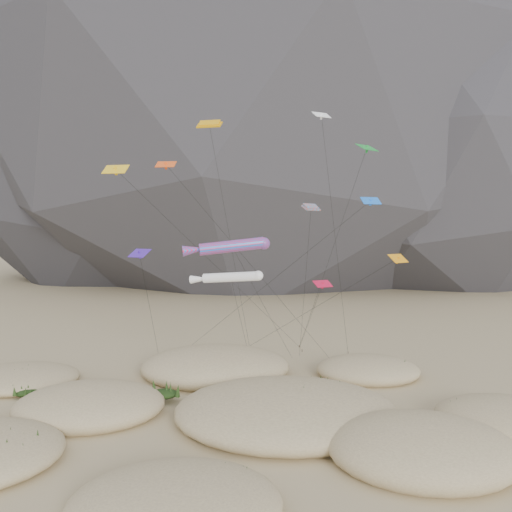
{
  "coord_description": "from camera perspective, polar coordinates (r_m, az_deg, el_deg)",
  "views": [
    {
      "loc": [
        -0.32,
        -35.65,
        14.9
      ],
      "look_at": [
        0.6,
        12.0,
        12.47
      ],
      "focal_mm": 35.0,
      "sensor_mm": 36.0,
      "label": 1
    }
  ],
  "objects": [
    {
      "name": "delta_kites",
      "position": [
        48.15,
        0.92,
        6.02
      ],
      "size": [
        27.88,
        20.22,
        27.03
      ],
      "color": "#EF5016",
      "rests_on": "ground"
    },
    {
      "name": "white_tube_kite",
      "position": [
        48.18,
        -3.27,
        -2.46
      ],
      "size": [
        7.24,
        9.79,
        11.12
      ],
      "color": "white",
      "rests_on": "ground"
    },
    {
      "name": "orange_parafoil",
      "position": [
        52.36,
        -5.28,
        14.41
      ],
      "size": [
        5.5,
        12.24,
        26.14
      ],
      "color": "orange",
      "rests_on": "ground"
    },
    {
      "name": "multi_parafoil",
      "position": [
        50.51,
        6.29,
        5.29
      ],
      "size": [
        2.1,
        9.67,
        17.63
      ],
      "color": "#F64319",
      "rests_on": "ground"
    },
    {
      "name": "dunes",
      "position": [
        42.39,
        -2.68,
        -16.63
      ],
      "size": [
        53.61,
        36.9,
        3.8
      ],
      "color": "#CCB789",
      "rests_on": "ground"
    },
    {
      "name": "dune_grass",
      "position": [
        41.76,
        -3.23,
        -16.75
      ],
      "size": [
        41.6,
        27.68,
        1.56
      ],
      "color": "black",
      "rests_on": "ground"
    },
    {
      "name": "kite_stakes",
      "position": [
        61.04,
        0.38,
        -11.06
      ],
      "size": [
        22.71,
        6.67,
        0.3
      ],
      "color": "#3F2D1E",
      "rests_on": "ground"
    },
    {
      "name": "rainbow_tube_kite",
      "position": [
        45.02,
        -3.12,
        1.07
      ],
      "size": [
        11.16,
        13.7,
        14.34
      ],
      "color": "#E71848",
      "rests_on": "ground"
    },
    {
      "name": "ground",
      "position": [
        38.64,
        -0.59,
        -19.76
      ],
      "size": [
        500.0,
        500.0,
        0.0
      ],
      "primitive_type": "plane",
      "color": "#CCB789",
      "rests_on": "ground"
    },
    {
      "name": "rock_headland",
      "position": [
        164.96,
        1.4,
        23.42
      ],
      "size": [
        226.37,
        148.64,
        177.5
      ],
      "color": "black",
      "rests_on": "ground"
    }
  ]
}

